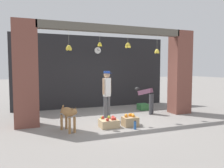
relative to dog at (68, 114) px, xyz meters
name	(u,v)px	position (x,y,z in m)	size (l,w,h in m)	color
ground_plane	(116,120)	(1.71, 0.71, -0.50)	(60.00, 60.00, 0.00)	gray
shop_back_wall	(94,72)	(1.71, 3.43, 1.08)	(6.88, 0.12, 3.16)	#232326
shop_pillar_left	(26,74)	(-1.08, 1.01, 1.08)	(0.70, 0.60, 3.16)	brown
shop_pillar_right	(180,73)	(4.51, 1.01, 1.08)	(0.70, 0.60, 3.16)	brown
storefront_awning	(115,30)	(1.72, 0.83, 2.51)	(4.98, 0.30, 0.90)	#5B564C
dog	(68,114)	(0.00, 0.00, 0.00)	(0.44, 0.89, 0.73)	#9E7042
shopkeeper	(107,91)	(1.42, 0.82, 0.48)	(0.33, 0.29, 1.66)	#56565B
worker_stooping	(147,96)	(3.22, 1.33, 0.17)	(0.54, 0.71, 1.01)	#424247
fruit_crate_oranges	(130,121)	(1.85, -0.07, -0.34)	(0.45, 0.36, 0.36)	tan
fruit_crate_apples	(109,123)	(1.19, 0.01, -0.37)	(0.53, 0.44, 0.32)	tan
produce_box_green	(143,107)	(3.48, 2.04, -0.38)	(0.42, 0.42, 0.25)	#387A42
water_bottle	(135,125)	(1.82, -0.47, -0.38)	(0.08, 0.08, 0.26)	#2D60AD
wall_clock	(98,50)	(1.89, 3.35, 2.03)	(0.31, 0.03, 0.31)	black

